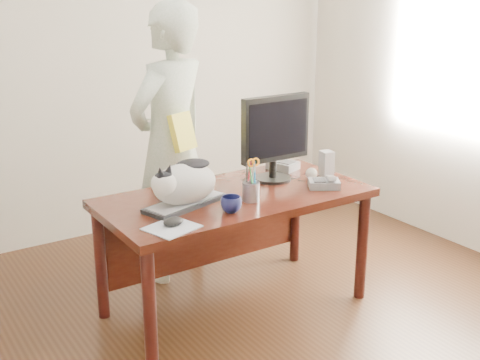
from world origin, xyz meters
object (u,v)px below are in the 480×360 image
at_px(keyboard, 185,203).
at_px(mouse, 173,222).
at_px(cat, 183,182).
at_px(coffee_mug, 231,204).
at_px(desk, 228,213).
at_px(phone, 325,183).
at_px(person, 171,145).
at_px(book_stack, 192,181).
at_px(pen_cup, 251,189).
at_px(baseball, 311,174).
at_px(speaker, 326,164).
at_px(calculator, 283,165).
at_px(monitor, 275,134).

relative_size(keyboard, mouse, 4.26).
relative_size(cat, coffee_mug, 4.20).
height_order(desk, cat, cat).
distance_m(phone, person, 1.06).
bearing_deg(phone, book_stack, 179.33).
height_order(pen_cup, baseball, pen_cup).
bearing_deg(desk, mouse, -148.62).
distance_m(cat, phone, 0.91).
bearing_deg(mouse, cat, 35.09).
bearing_deg(person, coffee_mug, 62.36).
bearing_deg(pen_cup, cat, 161.13).
xyz_separation_m(baseball, book_stack, (-0.72, 0.29, -0.00)).
bearing_deg(speaker, cat, -170.00).
xyz_separation_m(desk, calculator, (0.56, 0.18, 0.17)).
xyz_separation_m(cat, phone, (0.89, -0.18, -0.11)).
relative_size(keyboard, calculator, 2.37).
xyz_separation_m(desk, keyboard, (-0.35, -0.09, 0.16)).
distance_m(coffee_mug, phone, 0.72).
distance_m(monitor, coffee_mug, 0.68).
xyz_separation_m(cat, baseball, (0.93, -0.00, -0.10)).
distance_m(cat, monitor, 0.74).
xyz_separation_m(pen_cup, baseball, (0.56, 0.13, -0.03)).
height_order(mouse, phone, phone).
height_order(monitor, baseball, monitor).
height_order(desk, baseball, baseball).
height_order(keyboard, cat, cat).
xyz_separation_m(keyboard, coffee_mug, (0.16, -0.23, 0.03)).
bearing_deg(phone, calculator, 120.01).
bearing_deg(speaker, pen_cup, -159.38).
height_order(mouse, speaker, speaker).
xyz_separation_m(speaker, book_stack, (-0.85, 0.28, -0.05)).
xyz_separation_m(desk, cat, (-0.36, -0.10, 0.29)).
relative_size(keyboard, monitor, 0.98).
height_order(desk, calculator, calculator).
height_order(book_stack, calculator, book_stack).
distance_m(cat, pen_cup, 0.40).
distance_m(cat, person, 0.72).
bearing_deg(keyboard, coffee_mug, -72.18).
xyz_separation_m(phone, baseball, (0.04, 0.17, 0.01)).
height_order(mouse, coffee_mug, coffee_mug).
bearing_deg(keyboard, monitor, -8.84).
relative_size(pen_cup, book_stack, 1.01).
bearing_deg(calculator, baseball, -106.41).
relative_size(book_stack, calculator, 1.11).
bearing_deg(monitor, baseball, -25.98).
bearing_deg(baseball, pen_cup, -167.19).
bearing_deg(coffee_mug, keyboard, 124.52).
bearing_deg(coffee_mug, calculator, 34.35).
bearing_deg(person, mouse, 41.65).
distance_m(baseball, book_stack, 0.77).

